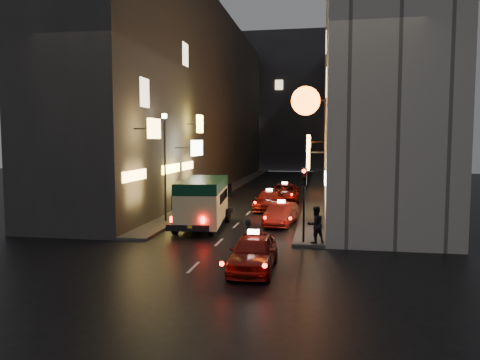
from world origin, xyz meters
The scene contains 15 objects.
ground centered at (0.00, 0.00, 0.00)m, with size 120.00×120.00×0.00m, color black.
building_left centered at (-8.00, 33.99, 9.00)m, with size 7.61×52.00×18.00m.
building_right centered at (8.00, 33.99, 9.00)m, with size 7.92×52.00×18.00m.
building_far centered at (0.00, 66.00, 11.00)m, with size 30.00×10.00×22.00m, color #323136.
sidewalk_left centered at (-4.25, 34.00, 0.07)m, with size 1.50×52.00×0.15m, color #4A4745.
sidewalk_right centered at (4.25, 34.00, 0.07)m, with size 1.50×52.00×0.15m, color #4A4745.
minibus centered at (-1.67, 12.02, 1.72)m, with size 2.91×6.53×2.72m.
taxi_near centered at (2.32, 4.00, 0.80)m, with size 2.10×5.05×1.77m.
taxi_second centered at (2.54, 13.47, 0.76)m, with size 2.50×4.95×1.68m.
taxi_third centered at (1.22, 19.22, 0.78)m, with size 2.14×4.94×1.72m.
taxi_far centered at (1.90, 24.02, 0.81)m, with size 2.27×5.19×1.80m.
pedestrian_crossing centered at (1.82, 6.18, 0.87)m, with size 0.58×0.37×1.75m, color black.
pedestrian_sidewalk centered at (4.54, 8.50, 1.11)m, with size 0.72×0.45×1.92m, color black.
traffic_light centered at (4.00, 8.47, 2.69)m, with size 0.26×0.43×3.50m.
lamp_post centered at (-4.20, 13.00, 3.72)m, with size 0.28×0.28×6.22m.
Camera 1 is at (4.80, -12.97, 4.86)m, focal length 35.00 mm.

